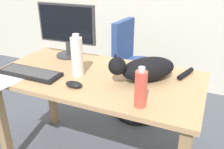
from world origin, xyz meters
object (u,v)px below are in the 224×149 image
object	(u,v)px
office_chair	(135,75)
computer_mouse	(74,84)
monitor	(67,28)
keyboard	(30,73)
spray_bottle	(77,56)
cat	(145,69)
water_bottle	(141,89)

from	to	relation	value
office_chair	computer_mouse	world-z (taller)	office_chair
office_chair	monitor	bearing A→B (deg)	-126.21
keyboard	spray_bottle	size ratio (longest dim) A/B	1.55
cat	spray_bottle	bearing A→B (deg)	-167.15
spray_bottle	water_bottle	bearing A→B (deg)	-22.72
monitor	cat	world-z (taller)	monitor
cat	computer_mouse	world-z (taller)	cat
office_chair	cat	world-z (taller)	office_chair
water_bottle	cat	bearing A→B (deg)	102.01
water_bottle	spray_bottle	distance (m)	0.54
spray_bottle	office_chair	bearing A→B (deg)	80.61
office_chair	keyboard	size ratio (longest dim) A/B	2.18
office_chair	water_bottle	world-z (taller)	water_bottle
office_chair	monitor	world-z (taller)	monitor
keyboard	spray_bottle	world-z (taller)	spray_bottle
cat	spray_bottle	size ratio (longest dim) A/B	1.66
spray_bottle	computer_mouse	bearing A→B (deg)	-67.37
computer_mouse	water_bottle	world-z (taller)	water_bottle
keyboard	computer_mouse	distance (m)	0.37
cat	water_bottle	world-z (taller)	water_bottle
office_chair	computer_mouse	size ratio (longest dim) A/B	8.70
office_chair	spray_bottle	xyz separation A→B (m)	(-0.14, -0.83, 0.47)
computer_mouse	cat	bearing A→B (deg)	35.69
keyboard	office_chair	bearing A→B (deg)	65.50
office_chair	spray_bottle	distance (m)	0.96
spray_bottle	cat	bearing A→B (deg)	12.85
water_bottle	spray_bottle	size ratio (longest dim) A/B	0.79
monitor	spray_bottle	bearing A→B (deg)	-48.29
water_bottle	spray_bottle	world-z (taller)	spray_bottle
keyboard	computer_mouse	bearing A→B (deg)	-5.59
keyboard	water_bottle	world-z (taller)	water_bottle
office_chair	water_bottle	distance (m)	1.18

